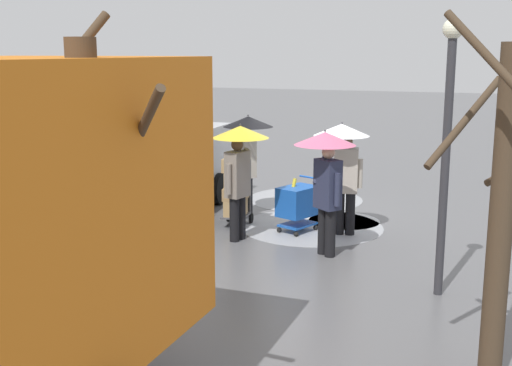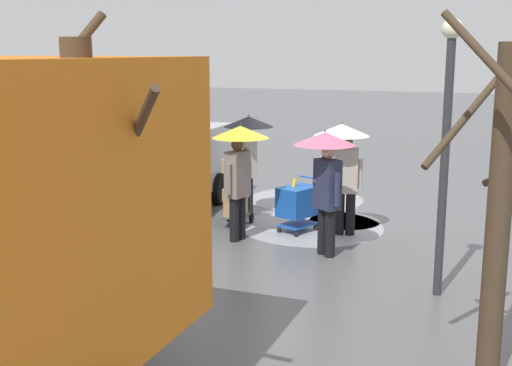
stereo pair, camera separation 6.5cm
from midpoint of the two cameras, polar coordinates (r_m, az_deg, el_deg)
The scene contains 14 objects.
ground_plane at distance 13.33m, azimuth 4.26°, elevation -3.47°, with size 90.00×90.00×0.00m, color #5B5B5E.
slush_patch_near_cluster at distance 15.41m, azimuth 4.20°, elevation -1.40°, with size 2.69×2.69×0.01m, color #999BA0.
slush_patch_under_van at distance 13.03m, azimuth 4.70°, elevation -3.80°, with size 2.86×2.86×0.01m, color #999BA0.
slush_patch_mid_street at distance 13.54m, azimuth 7.59°, elevation -3.28°, with size 1.46×1.46×0.01m, color #ADAFB5.
cargo_van_parked_right at distance 13.40m, azimuth -10.34°, elevation 1.62°, with size 2.42×5.44×2.60m.
shopping_cart_vendor at distance 12.54m, azimuth 3.53°, elevation -1.73°, with size 0.81×0.96×1.04m.
hand_dolly_boxes at distance 12.88m, azimuth -1.93°, elevation -0.53°, with size 0.58×0.75×1.37m.
pedestrian_pink_side at distance 13.60m, azimuth -0.90°, elevation 3.68°, with size 1.04×1.04×2.15m.
pedestrian_black_side at distance 10.95m, azimuth 5.99°, elevation 1.72°, with size 1.04×1.04×2.15m.
pedestrian_white_side at distance 11.79m, azimuth -1.65°, elevation 2.47°, with size 1.04×1.04×2.15m.
pedestrian_far_side at distance 12.24m, azimuth 7.53°, elevation 2.64°, with size 1.04×1.04×2.15m.
bare_tree_near at distance 6.88m, azimuth 20.45°, elevation -2.04°, with size 1.58×1.47×3.81m.
bare_tree_far at distance 5.43m, azimuth -14.50°, elevation -5.57°, with size 1.36×0.91×3.76m.
street_lamp at distance 9.29m, azimuth 16.21°, elevation 4.48°, with size 0.28×0.28×3.86m.
Camera 1 is at (-3.60, 12.37, 3.43)m, focal length 45.70 mm.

